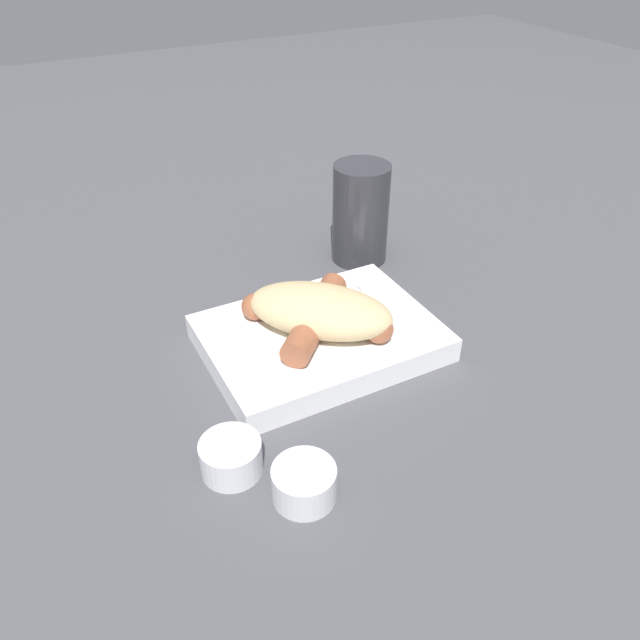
{
  "coord_description": "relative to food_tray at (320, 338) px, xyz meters",
  "views": [
    {
      "loc": [
        0.25,
        0.48,
        0.42
      ],
      "look_at": [
        0.0,
        0.0,
        0.04
      ],
      "focal_mm": 35.0,
      "sensor_mm": 36.0,
      "label": 1
    }
  ],
  "objects": [
    {
      "name": "pickled_veggies",
      "position": [
        -0.05,
        -0.04,
        0.02
      ],
      "size": [
        0.06,
        0.06,
        0.01
      ],
      "color": "orange",
      "rests_on": "food_tray"
    },
    {
      "name": "ground_plane",
      "position": [
        0.0,
        0.0,
        -0.01
      ],
      "size": [
        3.0,
        3.0,
        0.0
      ],
      "primitive_type": "plane",
      "color": "#4C4C51"
    },
    {
      "name": "drink_glass",
      "position": [
        -0.14,
        -0.15,
        0.05
      ],
      "size": [
        0.07,
        0.07,
        0.13
      ],
      "color": "#333338",
      "rests_on": "ground_plane"
    },
    {
      "name": "sausage",
      "position": [
        0.01,
        0.0,
        0.03
      ],
      "size": [
        0.13,
        0.13,
        0.03
      ],
      "color": "#9E5638",
      "rests_on": "food_tray"
    },
    {
      "name": "food_tray",
      "position": [
        0.0,
        0.0,
        0.0
      ],
      "size": [
        0.24,
        0.18,
        0.03
      ],
      "color": "white",
      "rests_on": "ground_plane"
    },
    {
      "name": "bread_roll",
      "position": [
        0.0,
        0.0,
        0.04
      ],
      "size": [
        0.17,
        0.17,
        0.05
      ],
      "color": "#DBBC84",
      "rests_on": "food_tray"
    },
    {
      "name": "condiment_cup_far",
      "position": [
        0.1,
        0.17,
        -0.0
      ],
      "size": [
        0.05,
        0.05,
        0.03
      ],
      "color": "white",
      "rests_on": "ground_plane"
    },
    {
      "name": "condiment_cup_near",
      "position": [
        0.15,
        0.12,
        -0.0
      ],
      "size": [
        0.05,
        0.05,
        0.03
      ],
      "color": "white",
      "rests_on": "ground_plane"
    }
  ]
}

